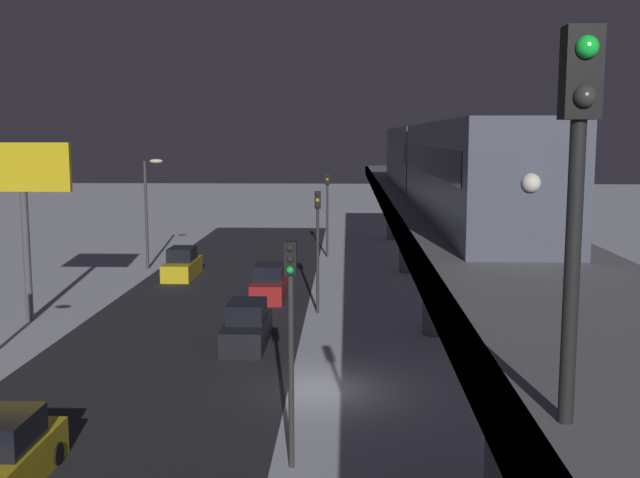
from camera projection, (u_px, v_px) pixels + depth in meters
The scene contains 14 objects.
ground_plane at pixel (315, 390), 27.70m from camera, with size 240.00×240.00×0.00m, color silver.
avenue_asphalt at pixel (140, 388), 27.94m from camera, with size 11.00×97.86×0.01m, color #28282D.
elevated_railway at pixel (464, 243), 26.77m from camera, with size 5.00×97.86×6.28m.
subway_train at pixel (438, 161), 35.60m from camera, with size 2.94×36.87×3.40m.
rail_signal at pixel (578, 158), 7.46m from camera, with size 0.36×0.41×4.00m.
sedan_yellow at pixel (4, 458), 19.96m from camera, with size 1.91×4.44×1.97m.
sedan_red at pixel (269, 285), 43.19m from camera, with size 1.80×4.51×1.97m.
sedan_yellow_2 at pixel (182, 265), 49.69m from camera, with size 1.80×4.75×1.97m.
sedan_black at pixel (247, 327), 33.54m from camera, with size 1.80×4.71×1.97m.
traffic_light_near at pixel (291, 321), 20.67m from camera, with size 0.32×0.44×6.40m.
traffic_light_mid at pixel (318, 234), 39.13m from camera, with size 0.32×0.44×6.40m.
traffic_light_far at pixel (327, 202), 57.58m from camera, with size 0.32×0.44×6.40m.
commercial_billboard at pixel (23, 185), 37.22m from camera, with size 4.80×0.36×8.90m.
street_lamp_far at pixel (149, 200), 52.26m from camera, with size 1.35×0.44×7.65m.
Camera 1 is at (-1.14, 26.68, 9.23)m, focal length 42.52 mm.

